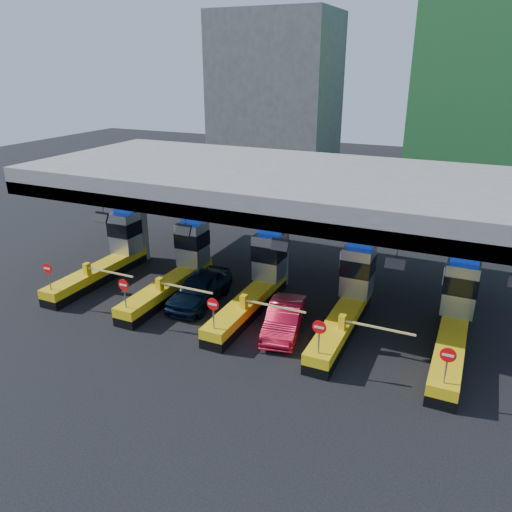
% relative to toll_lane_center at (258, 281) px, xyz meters
% --- Properties ---
extents(ground, '(120.00, 120.00, 0.00)m').
position_rel_toll_lane_center_xyz_m(ground, '(-0.00, -0.28, -1.40)').
color(ground, black).
rests_on(ground, ground).
extents(toll_canopy, '(28.00, 12.09, 7.00)m').
position_rel_toll_lane_center_xyz_m(toll_canopy, '(-0.00, 2.59, 4.74)').
color(toll_canopy, slate).
rests_on(toll_canopy, ground).
extents(toll_lane_far_left, '(4.43, 8.00, 4.16)m').
position_rel_toll_lane_center_xyz_m(toll_lane_far_left, '(-10.00, 0.00, 0.00)').
color(toll_lane_far_left, black).
rests_on(toll_lane_far_left, ground).
extents(toll_lane_left, '(4.43, 8.00, 4.16)m').
position_rel_toll_lane_center_xyz_m(toll_lane_left, '(-5.00, 0.00, 0.00)').
color(toll_lane_left, black).
rests_on(toll_lane_left, ground).
extents(toll_lane_center, '(4.43, 8.00, 4.16)m').
position_rel_toll_lane_center_xyz_m(toll_lane_center, '(0.00, 0.00, 0.00)').
color(toll_lane_center, black).
rests_on(toll_lane_center, ground).
extents(toll_lane_right, '(4.43, 8.00, 4.16)m').
position_rel_toll_lane_center_xyz_m(toll_lane_right, '(5.00, 0.00, 0.00)').
color(toll_lane_right, black).
rests_on(toll_lane_right, ground).
extents(toll_lane_far_right, '(4.43, 8.00, 4.16)m').
position_rel_toll_lane_center_xyz_m(toll_lane_far_right, '(10.00, 0.00, 0.00)').
color(toll_lane_far_right, black).
rests_on(toll_lane_far_right, ground).
extents(bg_building_concrete, '(14.00, 10.00, 18.00)m').
position_rel_toll_lane_center_xyz_m(bg_building_concrete, '(-14.00, 35.72, 7.60)').
color(bg_building_concrete, '#4C4C49').
rests_on(bg_building_concrete, ground).
extents(van, '(2.25, 5.10, 1.71)m').
position_rel_toll_lane_center_xyz_m(van, '(-2.99, -1.14, -0.54)').
color(van, black).
rests_on(van, ground).
extents(red_car, '(2.44, 4.72, 1.48)m').
position_rel_toll_lane_center_xyz_m(red_car, '(2.42, -2.21, -0.66)').
color(red_car, red).
rests_on(red_car, ground).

